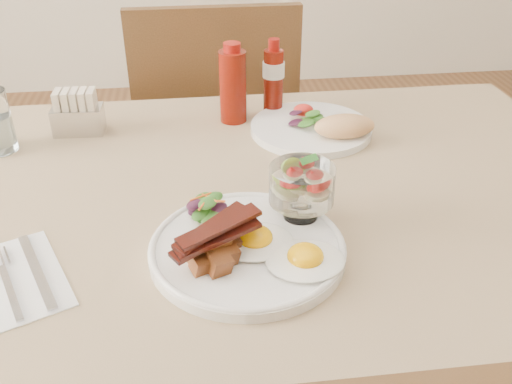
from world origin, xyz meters
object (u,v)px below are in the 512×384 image
object	(u,v)px
ketchup_bottle	(233,85)
hot_sauce_bottle	(273,78)
fruit_cup	(302,185)
second_plate	(319,127)
table	(238,239)
sugar_caddy	(78,114)
chair_far	(216,141)
main_plate	(247,249)

from	to	relation	value
ketchup_bottle	hot_sauce_bottle	xyz separation A→B (m)	(0.09, 0.03, 0.00)
fruit_cup	ketchup_bottle	size ratio (longest dim) A/B	0.60
second_plate	hot_sauce_bottle	size ratio (longest dim) A/B	1.51
table	sugar_caddy	world-z (taller)	sugar_caddy
chair_far	hot_sauce_bottle	world-z (taller)	chair_far
main_plate	sugar_caddy	world-z (taller)	sugar_caddy
second_plate	ketchup_bottle	world-z (taller)	ketchup_bottle
second_plate	table	bearing A→B (deg)	-130.79
main_plate	ketchup_bottle	xyz separation A→B (m)	(0.02, 0.46, 0.07)
hot_sauce_bottle	sugar_caddy	distance (m)	0.41
ketchup_bottle	table	bearing A→B (deg)	-94.17
chair_far	ketchup_bottle	size ratio (longest dim) A/B	5.61
second_plate	main_plate	bearing A→B (deg)	-116.60
second_plate	hot_sauce_bottle	bearing A→B (deg)	122.42
table	hot_sauce_bottle	bearing A→B (deg)	71.60
hot_sauce_bottle	sugar_caddy	bearing A→B (deg)	-173.09
table	sugar_caddy	bearing A→B (deg)	135.73
table	hot_sauce_bottle	size ratio (longest dim) A/B	8.21
table	ketchup_bottle	bearing A→B (deg)	85.83
table	chair_far	distance (m)	0.68
hot_sauce_bottle	sugar_caddy	xyz separation A→B (m)	(-0.40, -0.05, -0.04)
main_plate	hot_sauce_bottle	bearing A→B (deg)	77.21
second_plate	ketchup_bottle	xyz separation A→B (m)	(-0.16, 0.09, 0.06)
fruit_cup	second_plate	size ratio (longest dim) A/B	0.41
chair_far	sugar_caddy	size ratio (longest dim) A/B	9.29
main_plate	hot_sauce_bottle	distance (m)	0.51
second_plate	hot_sauce_bottle	world-z (taller)	hot_sauce_bottle
table	main_plate	xyz separation A→B (m)	(-0.00, -0.16, 0.10)
chair_far	hot_sauce_bottle	size ratio (longest dim) A/B	5.74
sugar_caddy	main_plate	bearing A→B (deg)	-53.94
fruit_cup	table	bearing A→B (deg)	133.89
fruit_cup	hot_sauce_bottle	xyz separation A→B (m)	(0.02, 0.42, 0.01)
hot_sauce_bottle	table	bearing A→B (deg)	-108.40
fruit_cup	hot_sauce_bottle	world-z (taller)	hot_sauce_bottle
main_plate	fruit_cup	bearing A→B (deg)	35.83
table	fruit_cup	bearing A→B (deg)	-46.11
table	fruit_cup	size ratio (longest dim) A/B	13.42
sugar_caddy	hot_sauce_bottle	bearing A→B (deg)	9.47
fruit_cup	second_plate	bearing A→B (deg)	72.45
main_plate	second_plate	xyz separation A→B (m)	(0.19, 0.37, 0.01)
second_plate	ketchup_bottle	distance (m)	0.20
fruit_cup	ketchup_bottle	xyz separation A→B (m)	(-0.07, 0.40, 0.01)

